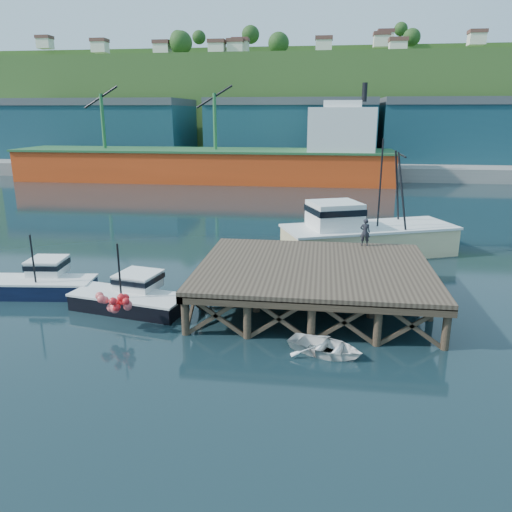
% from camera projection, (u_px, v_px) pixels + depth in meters
% --- Properties ---
extents(ground, '(300.00, 300.00, 0.00)m').
position_uv_depth(ground, '(212.00, 298.00, 27.30)').
color(ground, black).
rests_on(ground, ground).
extents(wharf, '(12.00, 10.00, 2.62)m').
position_uv_depth(wharf, '(314.00, 269.00, 25.88)').
color(wharf, brown).
rests_on(wharf, ground).
extents(far_quay, '(160.00, 40.00, 2.00)m').
position_uv_depth(far_quay, '(293.00, 161.00, 93.71)').
color(far_quay, gray).
rests_on(far_quay, ground).
extents(warehouse_left, '(32.00, 16.00, 9.00)m').
position_uv_depth(warehouse_left, '(102.00, 131.00, 91.89)').
color(warehouse_left, '#17444E').
rests_on(warehouse_left, far_quay).
extents(warehouse_mid, '(28.00, 16.00, 9.00)m').
position_uv_depth(warehouse_mid, '(291.00, 132.00, 87.43)').
color(warehouse_mid, '#17444E').
rests_on(warehouse_mid, far_quay).
extents(warehouse_right, '(30.00, 16.00, 9.00)m').
position_uv_depth(warehouse_right, '(470.00, 133.00, 83.61)').
color(warehouse_right, '#17444E').
rests_on(warehouse_right, far_quay).
extents(cargo_ship, '(55.50, 10.00, 13.75)m').
position_uv_depth(cargo_ship, '(226.00, 159.00, 73.19)').
color(cargo_ship, '#E04115').
rests_on(cargo_ship, ground).
extents(hillside, '(220.00, 50.00, 22.00)m').
position_uv_depth(hillside, '(301.00, 108.00, 119.53)').
color(hillside, '#2D511E').
rests_on(hillside, ground).
extents(boat_navy, '(5.93, 3.41, 3.59)m').
position_uv_depth(boat_navy, '(43.00, 281.00, 27.79)').
color(boat_navy, black).
rests_on(boat_navy, ground).
extents(boat_black, '(6.26, 5.19, 3.67)m').
position_uv_depth(boat_black, '(131.00, 296.00, 25.69)').
color(boat_black, black).
rests_on(boat_black, ground).
extents(trawler, '(12.87, 8.50, 8.12)m').
position_uv_depth(trawler, '(365.00, 231.00, 35.38)').
color(trawler, beige).
rests_on(trawler, ground).
extents(dinghy, '(3.84, 3.34, 0.66)m').
position_uv_depth(dinghy, '(325.00, 347.00, 20.90)').
color(dinghy, white).
rests_on(dinghy, ground).
extents(dockworker, '(0.61, 0.41, 1.64)m').
position_uv_depth(dockworker, '(365.00, 232.00, 29.61)').
color(dockworker, black).
rests_on(dockworker, wharf).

